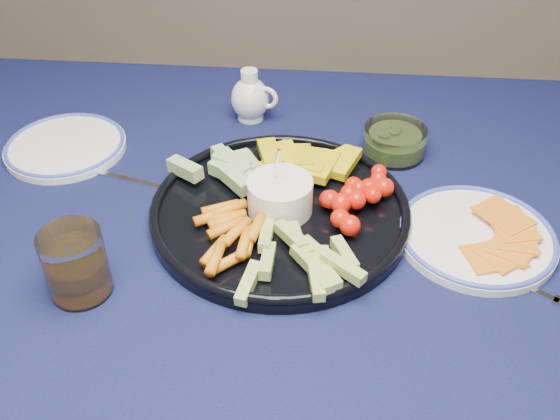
# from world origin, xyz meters

# --- Properties ---
(dining_table) EXTENTS (1.67, 1.07, 0.75)m
(dining_table) POSITION_xyz_m (0.00, 0.00, 0.66)
(dining_table) COLOR #4E2D1A
(dining_table) RESTS_ON ground
(crudite_platter) EXTENTS (0.40, 0.40, 0.13)m
(crudite_platter) POSITION_xyz_m (0.05, 0.02, 0.77)
(crudite_platter) COLOR black
(crudite_platter) RESTS_ON dining_table
(creamer_pitcher) EXTENTS (0.09, 0.07, 0.10)m
(creamer_pitcher) POSITION_xyz_m (-0.03, 0.32, 0.79)
(creamer_pitcher) COLOR white
(creamer_pitcher) RESTS_ON dining_table
(pickle_bowl) EXTENTS (0.11, 0.11, 0.05)m
(pickle_bowl) POSITION_xyz_m (0.24, 0.22, 0.77)
(pickle_bowl) COLOR silver
(pickle_bowl) RESTS_ON dining_table
(cheese_plate) EXTENTS (0.24, 0.24, 0.03)m
(cheese_plate) POSITION_xyz_m (0.35, -0.01, 0.76)
(cheese_plate) COLOR white
(cheese_plate) RESTS_ON dining_table
(juice_tumbler) EXTENTS (0.08, 0.08, 0.10)m
(juice_tumbler) POSITION_xyz_m (-0.20, -0.16, 0.79)
(juice_tumbler) COLOR silver
(juice_tumbler) RESTS_ON dining_table
(fork_left) EXTENTS (0.17, 0.06, 0.00)m
(fork_left) POSITION_xyz_m (-0.18, 0.09, 0.75)
(fork_left) COLOR silver
(fork_left) RESTS_ON dining_table
(fork_right) EXTENTS (0.14, 0.10, 0.00)m
(fork_right) POSITION_xyz_m (0.41, -0.10, 0.75)
(fork_right) COLOR silver
(fork_right) RESTS_ON dining_table
(side_plate_extra) EXTENTS (0.21, 0.21, 0.02)m
(side_plate_extra) POSITION_xyz_m (-0.35, 0.18, 0.76)
(side_plate_extra) COLOR white
(side_plate_extra) RESTS_ON dining_table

